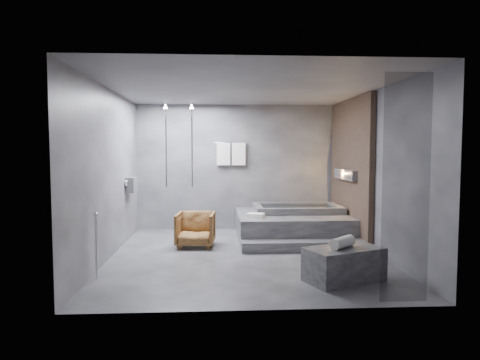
{
  "coord_description": "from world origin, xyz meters",
  "views": [
    {
      "loc": [
        -0.5,
        -7.14,
        1.78
      ],
      "look_at": [
        -0.07,
        0.3,
        1.26
      ],
      "focal_mm": 32.0,
      "sensor_mm": 36.0,
      "label": 1
    }
  ],
  "objects": [
    {
      "name": "tub_deck",
      "position": [
        1.05,
        1.45,
        0.25
      ],
      "size": [
        2.2,
        2.0,
        0.5
      ],
      "primitive_type": "cube",
      "color": "#363638",
      "rests_on": "ground"
    },
    {
      "name": "room",
      "position": [
        0.4,
        0.24,
        1.73
      ],
      "size": [
        5.0,
        5.04,
        2.82
      ],
      "color": "#303033",
      "rests_on": "ground"
    },
    {
      "name": "tub_step",
      "position": [
        1.05,
        0.27,
        0.09
      ],
      "size": [
        2.2,
        0.36,
        0.18
      ],
      "primitive_type": "cube",
      "color": "#363638",
      "rests_on": "ground"
    },
    {
      "name": "driftwood_chair",
      "position": [
        -0.87,
        0.73,
        0.32
      ],
      "size": [
        0.75,
        0.76,
        0.64
      ],
      "primitive_type": "imported",
      "rotation": [
        0.0,
        0.0,
        -0.09
      ],
      "color": "#452811",
      "rests_on": "ground"
    },
    {
      "name": "concrete_bench",
      "position": [
        1.24,
        -1.51,
        0.23
      ],
      "size": [
        1.16,
        0.91,
        0.46
      ],
      "primitive_type": "cube",
      "rotation": [
        0.0,
        0.0,
        0.39
      ],
      "color": "#2E2E30",
      "rests_on": "ground"
    },
    {
      "name": "rolled_towel",
      "position": [
        1.22,
        -1.52,
        0.54
      ],
      "size": [
        0.42,
        0.4,
        0.15
      ],
      "primitive_type": "cylinder",
      "rotation": [
        0.0,
        1.57,
        0.74
      ],
      "color": "silver",
      "rests_on": "concrete_bench"
    },
    {
      "name": "deck_towel",
      "position": [
        0.26,
        0.92,
        0.54
      ],
      "size": [
        0.37,
        0.32,
        0.08
      ],
      "primitive_type": "cube",
      "rotation": [
        0.0,
        0.0,
        -0.36
      ],
      "color": "white",
      "rests_on": "tub_deck"
    }
  ]
}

